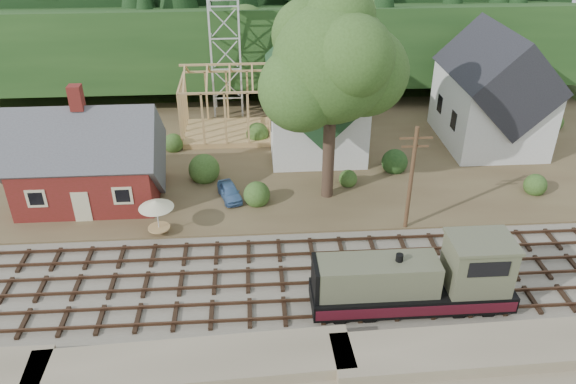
{
  "coord_description": "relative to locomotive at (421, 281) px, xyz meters",
  "views": [
    {
      "loc": [
        -3.63,
        -27.55,
        22.42
      ],
      "look_at": [
        -1.33,
        6.0,
        3.0
      ],
      "focal_mm": 35.0,
      "sensor_mm": 36.0,
      "label": 1
    }
  ],
  "objects": [
    {
      "name": "telegraph_pole_near",
      "position": [
        1.37,
        8.2,
        2.2
      ],
      "size": [
        2.2,
        0.28,
        8.0
      ],
      "color": "#4C331E",
      "rests_on": "ground"
    },
    {
      "name": "railroad_bed",
      "position": [
        -5.63,
        3.0,
        -1.96
      ],
      "size": [
        64.0,
        11.0,
        0.16
      ],
      "primitive_type": "cube",
      "color": "#726B5B",
      "rests_on": "ground"
    },
    {
      "name": "ridge",
      "position": [
        -5.63,
        61.0,
        -2.04
      ],
      "size": [
        80.0,
        20.0,
        12.0
      ],
      "primitive_type": "cube",
      "color": "black",
      "rests_on": "ground"
    },
    {
      "name": "depot",
      "position": [
        -21.63,
        14.0,
        1.17
      ],
      "size": [
        10.8,
        7.41,
        9.0
      ],
      "color": "#5E1E15",
      "rests_on": "village_flat"
    },
    {
      "name": "big_tree",
      "position": [
        -3.47,
        13.08,
        8.17
      ],
      "size": [
        10.9,
        8.4,
        14.7
      ],
      "color": "#38281E",
      "rests_on": "village_flat"
    },
    {
      "name": "car_blue",
      "position": [
        -11.19,
        13.04,
        -1.16
      ],
      "size": [
        2.27,
        3.65,
        1.16
      ],
      "primitive_type": "imported",
      "rotation": [
        0.0,
        0.0,
        0.28
      ],
      "color": "#527BB0",
      "rests_on": "village_flat"
    },
    {
      "name": "church",
      "position": [
        -3.63,
        22.68,
        3.14
      ],
      "size": [
        8.4,
        15.17,
        13.0
      ],
      "color": "silver",
      "rests_on": "village_flat"
    },
    {
      "name": "hillside",
      "position": [
        -5.63,
        45.0,
        -2.04
      ],
      "size": [
        70.0,
        28.96,
        12.74
      ],
      "primitive_type": "cube",
      "rotation": [
        -0.17,
        0.0,
        0.0
      ],
      "color": "#1E3F19",
      "rests_on": "ground"
    },
    {
      "name": "patio_set",
      "position": [
        -15.99,
        8.5,
        0.53
      ],
      "size": [
        2.4,
        2.4,
        2.67
      ],
      "color": "silver",
      "rests_on": "village_flat"
    },
    {
      "name": "farmhouse",
      "position": [
        12.37,
        22.0,
        2.82
      ],
      "size": [
        8.4,
        10.8,
        10.6
      ],
      "color": "silver",
      "rests_on": "village_flat"
    },
    {
      "name": "car_red",
      "position": [
        12.02,
        23.18,
        -1.17
      ],
      "size": [
        4.24,
        2.2,
        1.14
      ],
      "primitive_type": "imported",
      "rotation": [
        0.0,
        0.0,
        1.49
      ],
      "color": "red",
      "rests_on": "village_flat"
    },
    {
      "name": "lattice_tower",
      "position": [
        -11.63,
        31.0,
        7.99
      ],
      "size": [
        3.2,
        3.2,
        12.12
      ],
      "color": "silver",
      "rests_on": "village_flat"
    },
    {
      "name": "village_flat",
      "position": [
        -5.63,
        21.0,
        -1.89
      ],
      "size": [
        64.0,
        26.0,
        0.3
      ],
      "primitive_type": "cube",
      "color": "brown",
      "rests_on": "ground"
    },
    {
      "name": "locomotive",
      "position": [
        0.0,
        0.0,
        0.0
      ],
      "size": [
        11.4,
        2.85,
        4.58
      ],
      "color": "black",
      "rests_on": "railroad_bed"
    },
    {
      "name": "ground",
      "position": [
        -5.63,
        3.0,
        -2.04
      ],
      "size": [
        140.0,
        140.0,
        0.0
      ],
      "primitive_type": "plane",
      "color": "#384C1E",
      "rests_on": "ground"
    },
    {
      "name": "timber_frame",
      "position": [
        -11.63,
        25.0,
        1.22
      ],
      "size": [
        8.2,
        6.2,
        6.99
      ],
      "color": "tan",
      "rests_on": "village_flat"
    }
  ]
}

